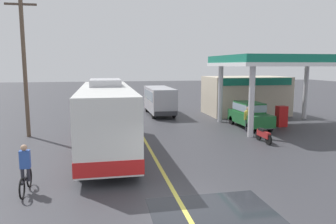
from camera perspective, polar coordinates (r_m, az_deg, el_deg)
ground at (r=29.57m, az=-6.70°, el=-0.41°), size 120.00×120.00×0.00m
lane_divider_stripe at (r=24.65m, az=-5.73°, el=-2.12°), size 0.16×50.00×0.01m
coach_bus_main at (r=17.01m, az=-10.80°, el=-1.08°), size 2.60×11.04×3.69m
gas_station_roadside at (r=28.35m, az=15.21°, el=4.33°), size 9.10×11.95×5.10m
car_at_pump at (r=23.79m, az=14.18°, el=-0.25°), size 1.70×4.20×1.82m
minibus_opposing_lane at (r=28.97m, az=-1.51°, el=2.40°), size 2.04×6.13×2.44m
cyclist_on_shoulder at (r=12.52m, az=-23.85°, el=-9.45°), size 0.34×1.82×1.72m
motorcycle_parked_forecourt at (r=19.51m, az=16.47°, el=-3.89°), size 0.55×1.80×0.92m
pedestrian_near_pump at (r=24.22m, az=13.69°, el=-0.28°), size 0.55×0.22×1.66m
pedestrian_by_shop at (r=22.38m, az=13.90°, el=-0.98°), size 0.55×0.22×1.66m
car_trailing_behind_bus at (r=33.44m, az=-10.22°, el=2.28°), size 1.70×4.20×1.82m
utility_pole_roadside at (r=21.66m, az=-23.99°, el=7.70°), size 1.80×0.24×8.61m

